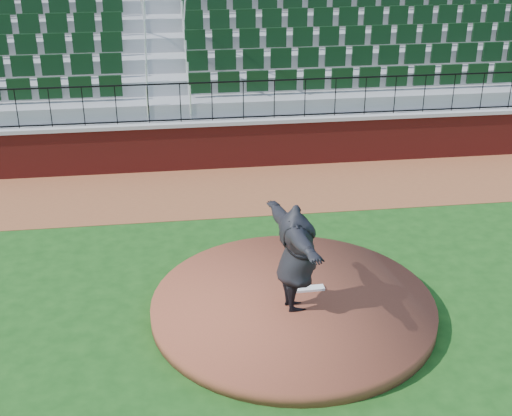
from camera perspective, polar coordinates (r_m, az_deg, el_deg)
The scene contains 10 objects.
ground at distance 12.38m, azimuth 0.93°, elevation -8.39°, with size 90.00×90.00×0.00m, color #174814.
warning_track at distance 17.11m, azimuth -1.73°, elevation 1.54°, with size 34.00×3.20×0.01m, color brown.
field_wall at distance 18.37m, azimuth -2.28°, elevation 5.20°, with size 34.00×0.35×1.20m, color maroon.
wall_cap at distance 18.16m, azimuth -2.31°, elevation 7.13°, with size 34.00×0.45×0.10m, color #B7B7B7.
wall_railing at distance 18.00m, azimuth -2.34°, elevation 8.80°, with size 34.00×0.05×1.00m, color black, non-canonical shape.
seating_stands at distance 20.51m, azimuth -3.11°, elevation 12.24°, with size 34.00×5.10×4.60m, color gray, non-canonical shape.
concourse_wall at distance 23.16m, azimuth -3.74°, elevation 14.83°, with size 34.00×0.50×5.50m, color maroon.
pitchers_mound at distance 12.25m, azimuth 3.06°, elevation -8.11°, with size 4.95×4.95×0.25m, color brown.
pitching_rubber at distance 12.48m, azimuth 4.13°, elevation -6.66°, with size 0.67×0.17×0.04m, color white.
pitcher at distance 11.50m, azimuth 3.37°, elevation -4.12°, with size 2.40×0.65×1.95m, color black.
Camera 1 is at (-1.56, -10.22, 6.81)m, focal length 48.54 mm.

